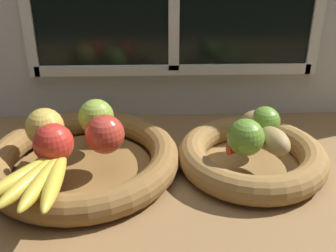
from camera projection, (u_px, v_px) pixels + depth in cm
name	position (u px, v px, depth cm)	size (l,w,h in cm)	color
ground_plane	(179.00, 186.00, 76.71)	(140.00, 90.00, 3.00)	olive
fruit_bowl_left	(83.00, 159.00, 77.66)	(36.43, 36.43, 5.32)	brown
fruit_bowl_right	(252.00, 157.00, 78.51)	(28.34, 28.34, 5.32)	olive
apple_golden_left	(45.00, 127.00, 75.70)	(7.08, 7.08, 7.08)	gold
apple_red_right	(105.00, 134.00, 73.10)	(7.09, 7.09, 7.09)	#B73828
apple_red_front	(53.00, 143.00, 70.24)	(6.97, 6.97, 6.97)	red
apple_green_back	(96.00, 117.00, 79.84)	(6.95, 6.95, 6.95)	#8CAD3D
banana_bunch_front	(40.00, 177.00, 64.79)	(12.37, 17.84, 2.61)	gold
potato_small	(274.00, 141.00, 73.66)	(7.90, 4.54, 4.44)	#A38451
potato_back	(259.00, 122.00, 79.88)	(7.10, 5.39, 4.92)	#A38451
lime_near	(246.00, 137.00, 72.45)	(6.69, 6.69, 6.69)	olive
lime_far	(265.00, 121.00, 79.26)	(5.85, 5.85, 5.85)	olive
chili_pepper	(253.00, 145.00, 74.93)	(1.72, 1.72, 10.23)	red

